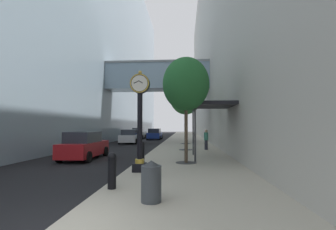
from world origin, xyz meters
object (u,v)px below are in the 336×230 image
trash_bin (151,181)px  pedestrian_walking (206,139)px  car_silver_trailing (138,134)px  street_clock (140,116)px  street_tree_mid_far (185,100)px  car_white_near (130,137)px  car_blue_far (155,134)px  bollard_third (142,152)px  bollard_nearest (112,170)px  street_tree_near (186,84)px  street_tree_mid_near (186,96)px  car_red_mid (84,146)px

trash_bin → pedestrian_walking: 14.17m
car_silver_trailing → trash_bin: bearing=-78.6°
street_clock → car_silver_trailing: (-5.52, 28.61, -1.67)m
street_clock → street_tree_mid_far: (1.99, 16.56, 2.40)m
car_white_near → car_blue_far: 8.67m
bollard_third → street_tree_mid_far: street_tree_mid_far is taller
bollard_nearest → pedestrian_walking: 13.31m
bollard_nearest → street_tree_near: (2.32, 5.50, 3.56)m
street_tree_mid_near → car_white_near: street_tree_mid_near is taller
bollard_third → car_red_mid: (-4.06, 2.21, 0.10)m
street_tree_mid_near → pedestrian_walking: 3.88m
street_tree_mid_far → car_blue_far: 12.15m
street_tree_mid_far → pedestrian_walking: size_ratio=3.83×
bollard_third → car_blue_far: bearing=95.5°
bollard_nearest → bollard_third: 5.37m
street_tree_near → car_red_mid: (-6.38, 2.08, -3.46)m
pedestrian_walking → car_blue_far: pedestrian_walking is taller
trash_bin → car_blue_far: size_ratio=0.25×
street_tree_near → street_tree_mid_far: street_tree_mid_far is taller
street_clock → bollard_nearest: bearing=-96.5°
street_clock → car_blue_far: size_ratio=1.04×
car_silver_trailing → pedestrian_walking: bearing=-64.0°
bollard_third → car_silver_trailing: car_silver_trailing is taller
car_silver_trailing → bollard_third: bearing=-78.8°
car_white_near → car_blue_far: car_blue_far is taller
bollard_nearest → trash_bin: bollard_nearest is taller
car_white_near → trash_bin: bearing=-76.0°
street_tree_mid_near → car_silver_trailing: 20.77m
bollard_third → street_tree_near: street_tree_near is taller
street_tree_mid_near → car_blue_far: bearing=105.0°
street_tree_near → car_blue_far: size_ratio=1.34×
bollard_third → car_blue_far: (-2.35, 24.52, 0.08)m
car_red_mid → car_blue_far: bearing=85.6°
bollard_third → car_white_near: (-4.25, 16.06, 0.08)m
street_tree_mid_far → bollard_nearest: bearing=-96.8°
street_tree_mid_near → car_silver_trailing: size_ratio=1.42×
pedestrian_walking → car_blue_far: (-6.33, 17.18, -0.19)m
street_tree_near → car_blue_far: street_tree_near is taller
pedestrian_walking → car_blue_far: size_ratio=0.39×
car_silver_trailing → street_tree_mid_far: bearing=-58.1°
bollard_nearest → car_silver_trailing: bearing=99.4°
bollard_third → street_tree_mid_far: (2.32, 14.08, 4.19)m
street_clock → street_tree_near: street_tree_near is taller
street_tree_mid_near → car_blue_far: 18.40m
car_white_near → car_red_mid: (0.19, -13.85, 0.02)m
street_tree_near → street_tree_mid_near: 6.98m
bollard_nearest → bollard_third: same height
street_tree_near → street_tree_mid_far: (0.00, 13.95, 0.62)m
bollard_nearest → street_tree_mid_far: (2.32, 19.45, 4.19)m
car_white_near → car_silver_trailing: (-0.94, 10.06, 0.04)m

